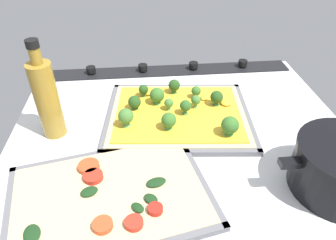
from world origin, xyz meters
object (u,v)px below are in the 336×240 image
at_px(baking_tray_back, 110,198).
at_px(oil_bottle, 47,98).
at_px(veggie_pizza_back, 110,196).
at_px(broccoli_pizza, 177,111).
at_px(baking_tray_front, 178,117).

height_order(baking_tray_back, oil_bottle, oil_bottle).
bearing_deg(veggie_pizza_back, oil_bottle, -57.05).
bearing_deg(veggie_pizza_back, broccoli_pizza, -122.25).
bearing_deg(baking_tray_front, baking_tray_back, 57.39).
bearing_deg(oil_bottle, baking_tray_front, -173.71).
xyz_separation_m(baking_tray_front, broccoli_pizza, (0.00, 0.00, 0.02)).
xyz_separation_m(veggie_pizza_back, oil_bottle, (0.14, -0.21, 0.09)).
relative_size(broccoli_pizza, veggie_pizza_back, 0.93).
height_order(broccoli_pizza, oil_bottle, oil_bottle).
height_order(baking_tray_back, veggie_pizza_back, veggie_pizza_back).
height_order(baking_tray_front, oil_bottle, oil_bottle).
bearing_deg(baking_tray_front, broccoli_pizza, 1.78).
relative_size(baking_tray_front, baking_tray_back, 0.93).
bearing_deg(veggie_pizza_back, baking_tray_front, -122.63).
height_order(baking_tray_front, baking_tray_back, same).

